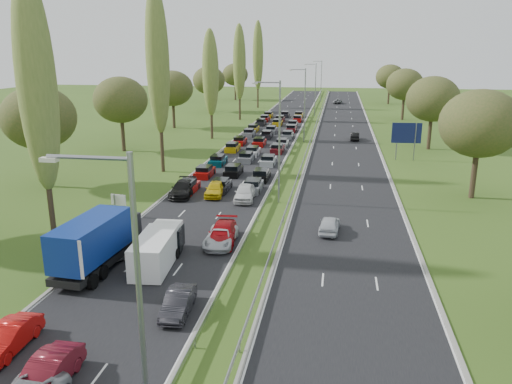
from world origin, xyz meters
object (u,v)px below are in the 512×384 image
at_px(white_van_rear, 162,243).
at_px(direction_sign, 406,135).
at_px(near_car_3, 183,189).
at_px(white_van_front, 156,251).
at_px(blue_lorry, 98,241).
at_px(info_sign, 119,202).
at_px(near_car_2, 117,244).
at_px(near_car_1, 9,338).

distance_m(white_van_rear, direction_sign, 43.96).
relative_size(near_car_3, white_van_rear, 1.00).
bearing_deg(near_car_3, white_van_front, -83.17).
xyz_separation_m(blue_lorry, info_sign, (-3.42, 10.79, -0.60)).
height_order(near_car_2, white_van_front, white_van_front).
height_order(near_car_3, direction_sign, direction_sign).
relative_size(white_van_front, white_van_rear, 1.08).
relative_size(near_car_2, near_car_3, 0.92).
xyz_separation_m(near_car_2, white_van_rear, (3.64, -0.28, 0.39)).
bearing_deg(blue_lorry, white_van_rear, 37.98).
height_order(blue_lorry, white_van_front, blue_lorry).
bearing_deg(white_van_front, near_car_1, -113.56).
distance_m(near_car_1, near_car_2, 12.91).
relative_size(near_car_1, blue_lorry, 0.46).
bearing_deg(info_sign, near_car_3, 63.93).
height_order(white_van_rear, direction_sign, direction_sign).
distance_m(white_van_rear, info_sign, 10.94).
distance_m(near_car_2, blue_lorry, 3.01).
bearing_deg(near_car_1, blue_lorry, 89.49).
xyz_separation_m(near_car_1, white_van_front, (3.73, 11.01, 0.46)).
relative_size(info_sign, direction_sign, 0.40).
relative_size(white_van_rear, info_sign, 2.51).
bearing_deg(white_van_front, info_sign, 121.22).
bearing_deg(blue_lorry, info_sign, 111.77).
bearing_deg(white_van_front, white_van_rear, 91.81).
bearing_deg(blue_lorry, direction_sign, 62.15).
distance_m(near_car_3, white_van_front, 17.87).
xyz_separation_m(white_van_rear, direction_sign, (21.73, 38.13, 2.48)).
bearing_deg(near_car_1, near_car_3, 88.56).
bearing_deg(white_van_rear, near_car_3, 99.59).
height_order(blue_lorry, direction_sign, direction_sign).
distance_m(near_car_2, white_van_front, 4.30).
xyz_separation_m(near_car_1, white_van_rear, (3.54, 12.63, 0.38)).
xyz_separation_m(near_car_3, white_van_front, (3.57, -17.51, 0.39)).
bearing_deg(direction_sign, near_car_1, -116.46).
bearing_deg(info_sign, blue_lorry, -72.41).
bearing_deg(white_van_rear, white_van_front, -85.78).
height_order(near_car_2, direction_sign, direction_sign).
relative_size(near_car_3, white_van_front, 0.92).
bearing_deg(white_van_front, near_car_3, 96.69).
distance_m(near_car_1, blue_lorry, 10.26).
height_order(near_car_1, near_car_2, near_car_1).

